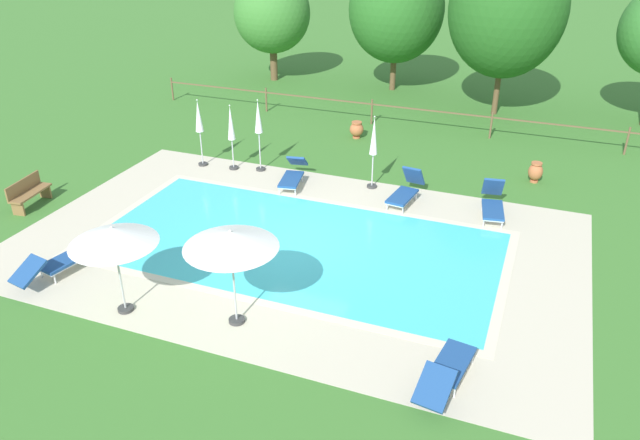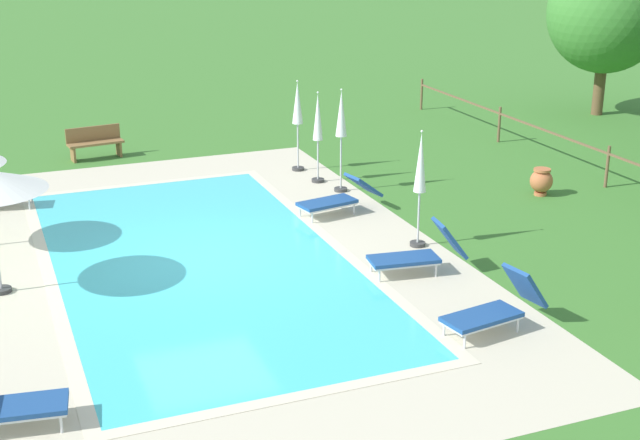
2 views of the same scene
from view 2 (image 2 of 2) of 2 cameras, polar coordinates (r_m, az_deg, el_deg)
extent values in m
plane|color=#3D752D|center=(17.57, -7.76, -2.60)|extent=(160.00, 160.00, 0.00)
cube|color=beige|center=(17.57, -7.76, -2.59)|extent=(15.07, 9.62, 0.01)
cube|color=#42CCD6|center=(17.57, -7.76, -2.59)|extent=(10.83, 5.38, 0.01)
cube|color=beige|center=(18.37, 0.77, -1.40)|extent=(11.31, 0.24, 0.01)
cube|color=beige|center=(17.19, -16.89, -3.77)|extent=(11.31, 0.24, 0.01)
cube|color=beige|center=(12.78, -1.51, -11.23)|extent=(0.24, 5.38, 0.01)
cube|color=beige|center=(22.70, -11.20, 2.30)|extent=(0.24, 5.38, 0.01)
cube|color=navy|center=(19.84, 0.46, 1.13)|extent=(0.84, 1.39, 0.07)
cube|color=navy|center=(20.30, 2.81, 2.26)|extent=(0.73, 0.82, 0.55)
cube|color=silver|center=(19.86, 0.46, 0.98)|extent=(0.80, 1.36, 0.04)
cylinder|color=silver|center=(19.41, -0.50, 0.17)|extent=(0.04, 0.04, 0.28)
cylinder|color=silver|center=(19.82, -1.28, 0.57)|extent=(0.04, 0.04, 0.28)
cylinder|color=silver|center=(19.99, 2.19, 0.73)|extent=(0.04, 0.04, 0.28)
cylinder|color=silver|center=(20.39, 1.37, 1.11)|extent=(0.04, 0.04, 0.28)
cube|color=navy|center=(21.62, -19.54, 1.53)|extent=(0.84, 1.39, 0.07)
cube|color=silver|center=(21.64, -19.52, 1.39)|extent=(0.80, 1.36, 0.04)
cylinder|color=silver|center=(21.83, -17.97, 1.39)|extent=(0.04, 0.04, 0.28)
cylinder|color=silver|center=(21.35, -18.12, 0.97)|extent=(0.04, 0.04, 0.28)
cube|color=navy|center=(16.72, 5.38, -2.50)|extent=(0.77, 1.37, 0.07)
cube|color=navy|center=(16.91, 8.31, -1.15)|extent=(0.67, 0.64, 0.71)
cube|color=silver|center=(16.74, 5.38, -2.67)|extent=(0.73, 1.34, 0.04)
cylinder|color=silver|center=(16.40, 3.83, -3.57)|extent=(0.04, 0.04, 0.28)
cylinder|color=silver|center=(16.85, 3.30, -2.91)|extent=(0.04, 0.04, 0.28)
cylinder|color=silver|center=(16.75, 7.44, -3.19)|extent=(0.04, 0.04, 0.28)
cylinder|color=silver|center=(17.19, 6.83, -2.56)|extent=(0.04, 0.04, 0.28)
cube|color=navy|center=(12.59, -18.82, -11.26)|extent=(0.79, 1.37, 0.07)
cube|color=silver|center=(12.62, -18.80, -11.47)|extent=(0.75, 1.34, 0.04)
cylinder|color=silver|center=(12.84, -16.15, -11.22)|extent=(0.04, 0.04, 0.28)
cylinder|color=silver|center=(12.40, -16.25, -12.40)|extent=(0.04, 0.04, 0.28)
cube|color=navy|center=(14.60, 10.32, -6.10)|extent=(0.81, 1.38, 0.07)
cube|color=navy|center=(15.03, 12.99, -4.12)|extent=(0.68, 0.65, 0.72)
cube|color=silver|center=(14.62, 10.31, -6.30)|extent=(0.77, 1.35, 0.04)
cylinder|color=silver|center=(14.17, 9.25, -7.64)|extent=(0.04, 0.04, 0.28)
cylinder|color=silver|center=(14.52, 7.96, -6.88)|extent=(0.04, 0.04, 0.28)
cylinder|color=silver|center=(14.85, 12.55, -6.56)|extent=(0.04, 0.04, 0.28)
cylinder|color=silver|center=(15.18, 11.23, -5.86)|extent=(0.04, 0.04, 0.28)
cylinder|color=#383838|center=(16.99, -19.73, -4.25)|extent=(0.36, 0.36, 0.08)
cylinder|color=#383838|center=(23.46, -1.41, 3.30)|extent=(0.32, 0.32, 0.08)
cylinder|color=#B2B5B7|center=(23.30, -1.43, 4.70)|extent=(0.04, 0.04, 1.26)
cone|color=white|center=(23.04, -1.45, 7.52)|extent=(0.28, 0.28, 1.08)
sphere|color=white|center=(22.93, -1.46, 8.89)|extent=(0.05, 0.05, 0.05)
cylinder|color=#383838|center=(18.27, 6.26, -1.54)|extent=(0.32, 0.32, 0.08)
cylinder|color=#B2B5B7|center=(18.08, 6.33, 0.07)|extent=(0.04, 0.04, 1.16)
cone|color=white|center=(17.73, 6.47, 3.70)|extent=(0.25, 0.25, 1.21)
sphere|color=white|center=(17.57, 6.54, 5.66)|extent=(0.05, 0.05, 0.05)
cylinder|color=#383838|center=(21.70, 1.34, 1.97)|extent=(0.32, 0.32, 0.08)
cylinder|color=#B2B5B7|center=(21.51, 1.35, 3.62)|extent=(0.04, 0.04, 1.38)
cone|color=white|center=(21.21, 1.37, 6.84)|extent=(0.27, 0.27, 1.10)
sphere|color=white|center=(21.10, 1.39, 8.34)|extent=(0.05, 0.05, 0.05)
cylinder|color=#383838|center=(22.43, -0.13, 2.56)|extent=(0.32, 0.32, 0.08)
cylinder|color=#B2B5B7|center=(22.29, -0.13, 3.80)|extent=(0.04, 0.04, 1.09)
cone|color=white|center=(22.02, -0.14, 6.63)|extent=(0.25, 0.25, 1.17)
sphere|color=white|center=(21.90, -0.14, 8.17)|extent=(0.05, 0.05, 0.05)
cube|color=olive|center=(25.23, -14.18, 4.80)|extent=(0.63, 1.54, 0.06)
cube|color=olive|center=(25.36, -14.34, 5.40)|extent=(0.24, 1.49, 0.40)
cube|color=olive|center=(25.45, -12.75, 4.49)|extent=(0.40, 0.11, 0.41)
cube|color=olive|center=(25.14, -15.53, 4.08)|extent=(0.40, 0.11, 0.41)
cylinder|color=#B7663D|center=(22.03, 13.92, 1.66)|extent=(0.30, 0.30, 0.08)
ellipsoid|color=#B7663D|center=(21.94, 13.99, 2.44)|extent=(0.54, 0.54, 0.55)
cylinder|color=#B7663D|center=(21.86, 14.05, 3.13)|extent=(0.41, 0.41, 0.06)
cylinder|color=brown|center=(30.87, 6.53, 8.00)|extent=(0.08, 0.08, 1.05)
cylinder|color=brown|center=(26.77, 11.41, 6.01)|extent=(0.08, 0.08, 1.05)
cylinder|color=brown|center=(22.98, 17.92, 3.27)|extent=(0.08, 0.08, 1.05)
cylinder|color=brown|center=(31.24, 17.45, 8.17)|extent=(0.37, 0.37, 1.89)
ellipsoid|color=#3D7F33|center=(30.90, 17.91, 12.56)|extent=(3.83, 3.83, 3.93)
camera|label=1|loc=(13.94, -68.90, 14.88)|focal=34.50mm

